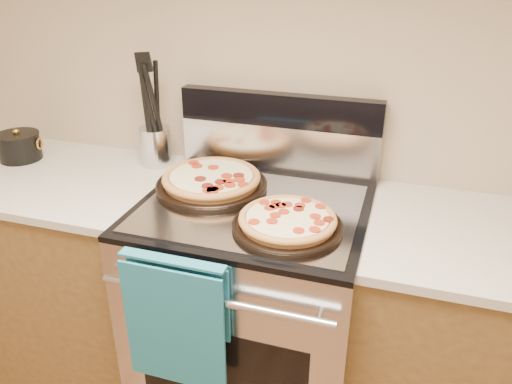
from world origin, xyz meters
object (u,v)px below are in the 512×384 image
(pepperoni_pizza_front, at_px, (288,222))
(saucepan, at_px, (19,147))
(utensil_crock, at_px, (156,146))
(pepperoni_pizza_back, at_px, (212,181))
(range_body, at_px, (254,315))

(pepperoni_pizza_front, bearing_deg, saucepan, 168.37)
(utensil_crock, bearing_deg, pepperoni_pizza_back, -28.98)
(pepperoni_pizza_front, bearing_deg, range_body, 139.06)
(range_body, height_order, pepperoni_pizza_front, pepperoni_pizza_front)
(range_body, bearing_deg, pepperoni_pizza_front, -40.94)
(utensil_crock, height_order, saucepan, utensil_crock)
(pepperoni_pizza_back, height_order, utensil_crock, utensil_crock)
(pepperoni_pizza_back, distance_m, saucepan, 0.87)
(range_body, distance_m, pepperoni_pizza_back, 0.54)
(range_body, bearing_deg, saucepan, 173.67)
(pepperoni_pizza_back, bearing_deg, saucepan, 176.95)
(utensil_crock, xyz_separation_m, saucepan, (-0.56, -0.12, -0.03))
(pepperoni_pizza_front, relative_size, saucepan, 2.01)
(range_body, relative_size, pepperoni_pizza_back, 2.31)
(pepperoni_pizza_front, relative_size, utensil_crock, 2.16)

